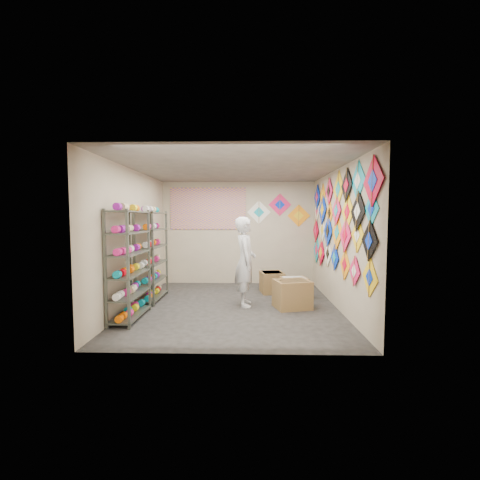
{
  "coord_description": "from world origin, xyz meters",
  "views": [
    {
      "loc": [
        0.27,
        -6.27,
        1.76
      ],
      "look_at": [
        0.1,
        0.3,
        1.3
      ],
      "focal_mm": 24.0,
      "sensor_mm": 36.0,
      "label": 1
    }
  ],
  "objects_px": {
    "shopkeeper": "(245,262)",
    "carton_b": "(294,288)",
    "carton_a": "(292,294)",
    "shelf_rack_back": "(152,256)",
    "carton_c": "(272,282)",
    "shelf_rack_front": "(129,265)"
  },
  "relations": [
    {
      "from": "carton_b",
      "to": "carton_a",
      "type": "bearing_deg",
      "value": -110.52
    },
    {
      "from": "shopkeeper",
      "to": "carton_a",
      "type": "bearing_deg",
      "value": -102.88
    },
    {
      "from": "shelf_rack_front",
      "to": "carton_c",
      "type": "height_order",
      "value": "shelf_rack_front"
    },
    {
      "from": "carton_a",
      "to": "carton_c",
      "type": "relative_size",
      "value": 1.17
    },
    {
      "from": "shopkeeper",
      "to": "carton_c",
      "type": "height_order",
      "value": "shopkeeper"
    },
    {
      "from": "carton_c",
      "to": "carton_a",
      "type": "bearing_deg",
      "value": -85.28
    },
    {
      "from": "carton_c",
      "to": "shelf_rack_back",
      "type": "bearing_deg",
      "value": -172.82
    },
    {
      "from": "carton_a",
      "to": "carton_c",
      "type": "height_order",
      "value": "carton_a"
    },
    {
      "from": "shopkeeper",
      "to": "carton_a",
      "type": "relative_size",
      "value": 2.72
    },
    {
      "from": "carton_c",
      "to": "shopkeeper",
      "type": "bearing_deg",
      "value": -127.23
    },
    {
      "from": "carton_b",
      "to": "carton_c",
      "type": "relative_size",
      "value": 0.99
    },
    {
      "from": "carton_a",
      "to": "shopkeeper",
      "type": "bearing_deg",
      "value": 156.22
    },
    {
      "from": "shelf_rack_front",
      "to": "shopkeeper",
      "type": "distance_m",
      "value": 2.19
    },
    {
      "from": "carton_a",
      "to": "carton_b",
      "type": "relative_size",
      "value": 1.18
    },
    {
      "from": "shelf_rack_front",
      "to": "shopkeeper",
      "type": "xyz_separation_m",
      "value": [
        1.99,
        0.91,
        -0.06
      ]
    },
    {
      "from": "shelf_rack_back",
      "to": "carton_a",
      "type": "distance_m",
      "value": 3.03
    },
    {
      "from": "shopkeeper",
      "to": "carton_b",
      "type": "distance_m",
      "value": 1.39
    },
    {
      "from": "carton_c",
      "to": "shelf_rack_front",
      "type": "bearing_deg",
      "value": -150.57
    },
    {
      "from": "shelf_rack_back",
      "to": "carton_b",
      "type": "height_order",
      "value": "shelf_rack_back"
    },
    {
      "from": "shelf_rack_back",
      "to": "carton_a",
      "type": "bearing_deg",
      "value": -10.61
    },
    {
      "from": "shelf_rack_front",
      "to": "carton_b",
      "type": "bearing_deg",
      "value": 26.47
    },
    {
      "from": "shopkeeper",
      "to": "carton_b",
      "type": "xyz_separation_m",
      "value": [
        1.06,
        0.61,
        -0.66
      ]
    }
  ]
}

